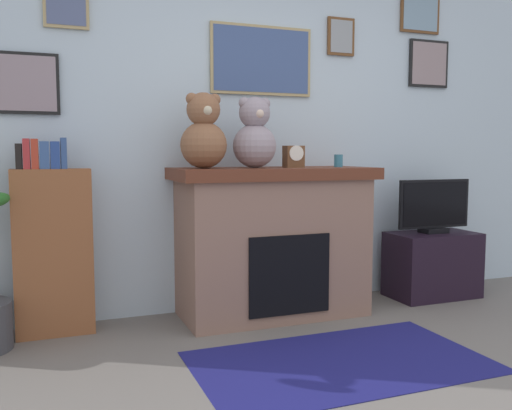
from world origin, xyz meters
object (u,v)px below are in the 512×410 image
tv_stand (432,265)px  teddy_bear_tan (204,134)px  fireplace (273,241)px  teddy_bear_brown (255,136)px  bookshelf (53,246)px  mantel_clock (294,156)px  television (434,207)px  candle_jar (338,161)px

tv_stand → teddy_bear_tan: teddy_bear_tan is taller
fireplace → teddy_bear_tan: 0.89m
teddy_bear_tan → teddy_bear_brown: teddy_bear_tan is taller
bookshelf → mantel_clock: bearing=-4.0°
fireplace → tv_stand: 1.41m
television → candle_jar: (-0.87, -0.01, 0.37)m
teddy_bear_tan → teddy_bear_brown: bearing=0.0°
fireplace → teddy_bear_brown: teddy_bear_brown is taller
teddy_bear_tan → candle_jar: bearing=0.0°
candle_jar → teddy_bear_tan: size_ratio=0.18×
candle_jar → teddy_bear_brown: teddy_bear_brown is taller
mantel_clock → teddy_bear_brown: bearing=179.8°
candle_jar → teddy_bear_brown: 0.67m
bookshelf → teddy_bear_brown: (1.31, -0.11, 0.69)m
television → mantel_clock: mantel_clock is taller
bookshelf → fireplace: bearing=-3.6°
mantel_clock → teddy_bear_brown: 0.32m
fireplace → candle_jar: bearing=-2.0°
teddy_bear_tan → fireplace: bearing=2.1°
television → teddy_bear_brown: teddy_bear_brown is taller
bookshelf → mantel_clock: bookshelf is taller
bookshelf → mantel_clock: (1.60, -0.11, 0.55)m
bookshelf → teddy_bear_tan: (0.95, -0.11, 0.70)m
bookshelf → tv_stand: (2.83, -0.10, -0.31)m
mantel_clock → teddy_bear_brown: teddy_bear_brown is taller
bookshelf → television: bookshelf is taller
tv_stand → mantel_clock: 1.50m
fireplace → bookshelf: bearing=176.4°
bookshelf → candle_jar: bearing=-3.2°
teddy_bear_tan → teddy_bear_brown: size_ratio=1.03×
candle_jar → mantel_clock: size_ratio=0.59×
fireplace → television: (1.38, -0.01, 0.19)m
candle_jar → teddy_bear_tan: bearing=-180.0°
fireplace → teddy_bear_brown: 0.75m
television → teddy_bear_tan: teddy_bear_tan is taller
teddy_bear_tan → tv_stand: bearing=0.3°
television → mantel_clock: size_ratio=4.21×
teddy_bear_brown → bookshelf: bearing=175.2°
candle_jar → teddy_bear_brown: (-0.65, -0.00, 0.17)m
fireplace → mantel_clock: mantel_clock is taller
fireplace → television: fireplace is taller
bookshelf → teddy_bear_tan: size_ratio=2.50×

